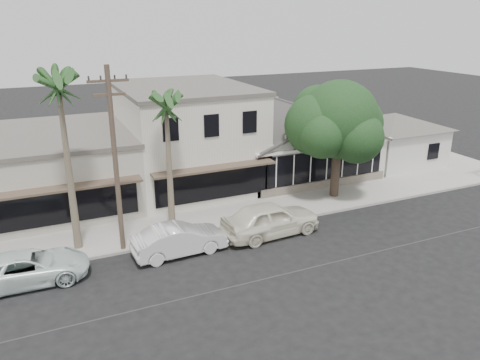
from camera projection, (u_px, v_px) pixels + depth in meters
name	position (u px, v px, depth m)	size (l,w,h in m)	color
ground	(337.00, 262.00, 22.08)	(140.00, 140.00, 0.00)	black
sidewalk_north	(137.00, 233.00, 24.79)	(90.00, 3.50, 0.15)	#9E9991
corner_shop	(296.00, 138.00, 33.90)	(10.40, 8.60, 5.10)	silver
side_cottage	(392.00, 145.00, 36.60)	(6.00, 6.00, 3.00)	silver
row_building_near	(185.00, 138.00, 31.49)	(8.00, 10.00, 6.50)	silver
row_building_midnear	(45.00, 171.00, 28.40)	(10.00, 10.00, 4.20)	#B3ADA1
utility_pole	(115.00, 158.00, 21.52)	(1.80, 0.24, 9.00)	brown
car_0	(270.00, 219.00, 24.53)	(2.14, 5.32, 1.81)	white
car_1	(179.00, 240.00, 22.60)	(1.59, 4.57, 1.50)	silver
car_2	(28.00, 268.00, 20.15)	(2.35, 5.09, 1.41)	silver
shade_tree	(336.00, 121.00, 28.53)	(6.72, 6.08, 7.46)	#47382B
palm_east	(166.00, 106.00, 23.36)	(2.77, 2.77, 7.87)	#726651
palm_mid	(58.00, 87.00, 20.59)	(3.41, 3.41, 9.29)	#726651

